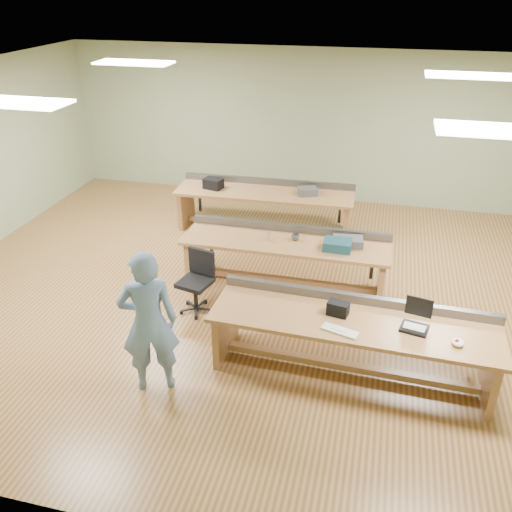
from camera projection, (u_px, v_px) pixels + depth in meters
name	position (u px, v px, depth m)	size (l,w,h in m)	color
floor	(267.00, 293.00, 8.03)	(10.00, 10.00, 0.00)	#9E6C3B
ceiling	(269.00, 85.00, 6.64)	(10.00, 10.00, 0.00)	silver
wall_back	(312.00, 127.00, 10.77)	(10.00, 0.04, 3.00)	gray
wall_front	(145.00, 400.00, 3.89)	(10.00, 0.04, 3.00)	gray
fluor_panels	(269.00, 87.00, 6.65)	(6.20, 3.50, 0.03)	white
workbench_front	(352.00, 332.00, 6.21)	(3.28, 0.99, 0.86)	olive
workbench_mid	(286.00, 252.00, 8.00)	(3.03, 0.81, 0.86)	olive
workbench_back	(265.00, 201.00, 9.79)	(3.21, 0.95, 0.86)	olive
person	(149.00, 322.00, 5.85)	(0.63, 0.42, 1.74)	#6882AB
laptop_base	(414.00, 328.00, 5.93)	(0.29, 0.24, 0.03)	black
laptop_screen	(419.00, 307.00, 5.92)	(0.29, 0.01, 0.23)	black
keyboard	(340.00, 331.00, 5.90)	(0.41, 0.14, 0.02)	beige
trackball_mouse	(458.00, 342.00, 5.68)	(0.13, 0.15, 0.06)	white
camera_bag	(338.00, 308.00, 6.17)	(0.24, 0.15, 0.16)	black
task_chair	(197.00, 290.00, 7.51)	(0.57, 0.57, 0.88)	black
parts_bin_teal	(337.00, 245.00, 7.62)	(0.39, 0.29, 0.14)	#143741
parts_bin_grey	(348.00, 242.00, 7.75)	(0.42, 0.27, 0.12)	#3C3C3F
mug	(295.00, 237.00, 7.90)	(0.12, 0.12, 0.09)	#3C3C3F
drinks_can	(268.00, 237.00, 7.88)	(0.07, 0.07, 0.12)	silver
storage_box_back	(213.00, 183.00, 9.77)	(0.32, 0.23, 0.19)	black
tray_back	(308.00, 191.00, 9.50)	(0.32, 0.24, 0.13)	#3C3C3F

